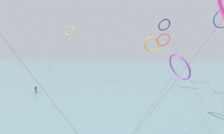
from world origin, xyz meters
TOP-DOWN VIEW (x-y plane):
  - sea_water at (0.00, 107.47)m, footprint 400.00×200.00m
  - surfer_teal at (-20.74, 36.69)m, footprint 1.40×0.72m
  - kite_navy at (12.70, 40.28)m, footprint 3.72×29.54m
  - kite_amber at (10.47, 45.65)m, footprint 4.87×34.70m
  - kite_lime at (-17.63, 56.20)m, footprint 5.34×21.34m
  - kite_crimson at (16.30, 55.17)m, footprint 5.04×46.50m
  - kite_violet at (10.87, 23.34)m, footprint 12.42×15.62m

SIDE VIEW (x-z plane):
  - sea_water at x=0.00m, z-range 0.00..0.08m
  - surfer_teal at x=-20.74m, z-range -0.03..1.67m
  - kite_violet at x=10.87m, z-range 2.95..13.28m
  - kite_amber at x=10.47m, z-range 5.32..20.36m
  - kite_crimson at x=16.30m, z-range 6.40..23.89m
  - kite_navy at x=12.70m, z-range 8.09..27.27m
  - kite_lime at x=-17.63m, z-range 8.40..28.87m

